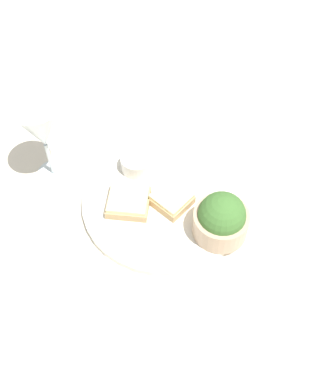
{
  "coord_description": "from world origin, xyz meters",
  "views": [
    {
      "loc": [
        -0.07,
        0.52,
        0.75
      ],
      "look_at": [
        0.0,
        0.0,
        0.03
      ],
      "focal_mm": 45.0,
      "sensor_mm": 36.0,
      "label": 1
    }
  ],
  "objects_px": {
    "cheese_toast_near": "(128,201)",
    "wine_glass": "(41,128)",
    "salad_bowl": "(221,219)",
    "cheese_toast_far": "(171,199)",
    "fork": "(112,338)",
    "sauce_ramekin": "(137,162)",
    "napkin": "(169,112)"
  },
  "relations": [
    {
      "from": "cheese_toast_near",
      "to": "wine_glass",
      "type": "height_order",
      "value": "wine_glass"
    },
    {
      "from": "salad_bowl",
      "to": "cheese_toast_far",
      "type": "xyz_separation_m",
      "value": [
        0.09,
        -0.05,
        -0.03
      ]
    },
    {
      "from": "cheese_toast_far",
      "to": "napkin",
      "type": "bearing_deg",
      "value": -81.38
    },
    {
      "from": "cheese_toast_near",
      "to": "cheese_toast_far",
      "type": "height_order",
      "value": "same"
    },
    {
      "from": "cheese_toast_far",
      "to": "napkin",
      "type": "relative_size",
      "value": 0.58
    },
    {
      "from": "salad_bowl",
      "to": "fork",
      "type": "relative_size",
      "value": 0.53
    },
    {
      "from": "wine_glass",
      "to": "fork",
      "type": "relative_size",
      "value": 0.99
    },
    {
      "from": "salad_bowl",
      "to": "cheese_toast_near",
      "type": "xyz_separation_m",
      "value": [
        0.17,
        -0.03,
        -0.03
      ]
    },
    {
      "from": "sauce_ramekin",
      "to": "wine_glass",
      "type": "xyz_separation_m",
      "value": [
        0.17,
        0.02,
        0.1
      ]
    },
    {
      "from": "salad_bowl",
      "to": "sauce_ramekin",
      "type": "height_order",
      "value": "salad_bowl"
    },
    {
      "from": "salad_bowl",
      "to": "wine_glass",
      "type": "xyz_separation_m",
      "value": [
        0.34,
        -0.1,
        0.08
      ]
    },
    {
      "from": "salad_bowl",
      "to": "wine_glass",
      "type": "distance_m",
      "value": 0.36
    },
    {
      "from": "salad_bowl",
      "to": "fork",
      "type": "distance_m",
      "value": 0.27
    },
    {
      "from": "sauce_ramekin",
      "to": "wine_glass",
      "type": "relative_size",
      "value": 0.34
    },
    {
      "from": "salad_bowl",
      "to": "napkin",
      "type": "distance_m",
      "value": 0.33
    },
    {
      "from": "sauce_ramekin",
      "to": "napkin",
      "type": "xyz_separation_m",
      "value": [
        -0.04,
        -0.17,
        -0.03
      ]
    },
    {
      "from": "cheese_toast_near",
      "to": "fork",
      "type": "xyz_separation_m",
      "value": [
        -0.02,
        0.25,
        -0.02
      ]
    },
    {
      "from": "fork",
      "to": "cheese_toast_far",
      "type": "bearing_deg",
      "value": -102.84
    },
    {
      "from": "sauce_ramekin",
      "to": "cheese_toast_near",
      "type": "distance_m",
      "value": 0.09
    },
    {
      "from": "napkin",
      "to": "fork",
      "type": "distance_m",
      "value": 0.51
    },
    {
      "from": "salad_bowl",
      "to": "cheese_toast_near",
      "type": "relative_size",
      "value": 1.26
    },
    {
      "from": "cheese_toast_near",
      "to": "salad_bowl",
      "type": "bearing_deg",
      "value": 169.59
    },
    {
      "from": "wine_glass",
      "to": "napkin",
      "type": "distance_m",
      "value": 0.31
    },
    {
      "from": "sauce_ramekin",
      "to": "cheese_toast_far",
      "type": "height_order",
      "value": "sauce_ramekin"
    },
    {
      "from": "napkin",
      "to": "fork",
      "type": "xyz_separation_m",
      "value": [
        0.02,
        0.51,
        0.0
      ]
    },
    {
      "from": "cheese_toast_far",
      "to": "cheese_toast_near",
      "type": "bearing_deg",
      "value": 11.89
    },
    {
      "from": "sauce_ramekin",
      "to": "napkin",
      "type": "distance_m",
      "value": 0.18
    },
    {
      "from": "cheese_toast_near",
      "to": "wine_glass",
      "type": "relative_size",
      "value": 0.43
    },
    {
      "from": "wine_glass",
      "to": "fork",
      "type": "xyz_separation_m",
      "value": [
        -0.18,
        0.31,
        -0.13
      ]
    },
    {
      "from": "sauce_ramekin",
      "to": "napkin",
      "type": "relative_size",
      "value": 0.4
    },
    {
      "from": "fork",
      "to": "cheese_toast_near",
      "type": "bearing_deg",
      "value": -85.9
    },
    {
      "from": "sauce_ramekin",
      "to": "fork",
      "type": "xyz_separation_m",
      "value": [
        -0.02,
        0.34,
        -0.03
      ]
    }
  ]
}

